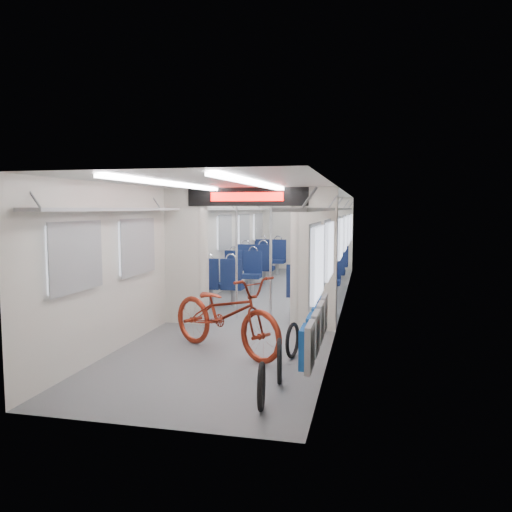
% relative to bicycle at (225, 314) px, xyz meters
% --- Properties ---
extents(carriage, '(12.00, 12.02, 2.31)m').
position_rel_bicycle_xyz_m(carriage, '(-0.06, 3.32, 0.96)').
color(carriage, '#515456').
rests_on(carriage, ground).
extents(bicycle, '(2.12, 1.67, 1.08)m').
position_rel_bicycle_xyz_m(bicycle, '(0.00, 0.00, 0.00)').
color(bicycle, maroon).
rests_on(bicycle, ground).
extents(flip_bench, '(0.12, 2.07, 0.47)m').
position_rel_bicycle_xyz_m(flip_bench, '(1.30, -0.70, 0.04)').
color(flip_bench, gray).
rests_on(flip_bench, carriage).
extents(bike_hoop_a, '(0.11, 0.48, 0.48)m').
position_rel_bicycle_xyz_m(bike_hoop_a, '(0.89, -1.82, -0.32)').
color(bike_hoop_a, black).
rests_on(bike_hoop_a, ground).
extents(bike_hoop_b, '(0.15, 0.52, 0.52)m').
position_rel_bicycle_xyz_m(bike_hoop_b, '(0.93, -1.04, -0.30)').
color(bike_hoop_b, black).
rests_on(bike_hoop_b, ground).
extents(bike_hoop_c, '(0.14, 0.47, 0.47)m').
position_rel_bicycle_xyz_m(bike_hoop_c, '(0.93, -0.05, -0.33)').
color(bike_hoop_c, black).
rests_on(bike_hoop_c, ground).
extents(seat_bay_near_left, '(0.90, 2.00, 1.08)m').
position_rel_bicycle_xyz_m(seat_bay_near_left, '(-0.99, 3.96, -0.00)').
color(seat_bay_near_left, '#0D183C').
rests_on(seat_bay_near_left, ground).
extents(seat_bay_near_right, '(0.88, 1.92, 1.05)m').
position_rel_bicycle_xyz_m(seat_bay_near_right, '(0.88, 3.39, -0.02)').
color(seat_bay_near_right, '#0D183C').
rests_on(seat_bay_near_right, ground).
extents(seat_bay_far_left, '(0.95, 2.26, 1.16)m').
position_rel_bicycle_xyz_m(seat_bay_far_left, '(-0.99, 7.16, 0.03)').
color(seat_bay_far_left, '#0D183C').
rests_on(seat_bay_far_left, ground).
extents(seat_bay_far_right, '(0.92, 2.11, 1.11)m').
position_rel_bicycle_xyz_m(seat_bay_far_right, '(0.88, 6.72, 0.01)').
color(seat_bay_far_right, '#0D183C').
rests_on(seat_bay_far_right, ground).
extents(stanchion_near_left, '(0.04, 0.04, 2.30)m').
position_rel_bicycle_xyz_m(stanchion_near_left, '(-0.40, 2.08, 0.61)').
color(stanchion_near_left, silver).
rests_on(stanchion_near_left, ground).
extents(stanchion_near_right, '(0.05, 0.05, 2.30)m').
position_rel_bicycle_xyz_m(stanchion_near_right, '(0.24, 1.97, 0.61)').
color(stanchion_near_right, silver).
rests_on(stanchion_near_right, ground).
extents(stanchion_far_left, '(0.04, 0.04, 2.30)m').
position_rel_bicycle_xyz_m(stanchion_far_left, '(-0.44, 5.41, 0.61)').
color(stanchion_far_left, silver).
rests_on(stanchion_far_left, ground).
extents(stanchion_far_right, '(0.04, 0.04, 2.30)m').
position_rel_bicycle_xyz_m(stanchion_far_right, '(0.29, 5.37, 0.61)').
color(stanchion_far_right, silver).
rests_on(stanchion_far_right, ground).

